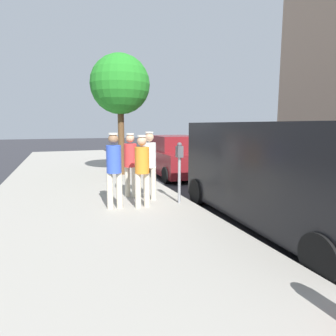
# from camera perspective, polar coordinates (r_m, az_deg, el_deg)

# --- Properties ---
(ground_plane) EXTENTS (80.00, 80.00, 0.00)m
(ground_plane) POSITION_cam_1_polar(r_m,az_deg,el_deg) (8.43, 9.71, -6.14)
(ground_plane) COLOR #2D2D33
(sidewalk_slab) EXTENTS (5.00, 32.00, 0.15)m
(sidewalk_slab) POSITION_cam_1_polar(r_m,az_deg,el_deg) (7.38, -14.85, -7.81)
(sidewalk_slab) COLOR #9E998E
(sidewalk_slab) RESTS_ON ground
(parking_meter_near) EXTENTS (0.14, 0.18, 1.52)m
(parking_meter_near) POSITION_cam_1_polar(r_m,az_deg,el_deg) (7.27, 2.22, 1.14)
(parking_meter_near) COLOR gray
(parking_meter_near) RESTS_ON sidewalk_slab
(pedestrian_in_red) EXTENTS (0.34, 0.34, 1.72)m
(pedestrian_in_red) POSITION_cam_1_polar(r_m,az_deg,el_deg) (7.94, -7.28, 1.40)
(pedestrian_in_red) COLOR beige
(pedestrian_in_red) RESTS_ON sidewalk_slab
(pedestrian_in_orange) EXTENTS (0.36, 0.34, 1.71)m
(pedestrian_in_orange) POSITION_cam_1_polar(r_m,az_deg,el_deg) (6.90, -5.03, 0.31)
(pedestrian_in_orange) COLOR beige
(pedestrian_in_orange) RESTS_ON sidewalk_slab
(pedestrian_in_white) EXTENTS (0.34, 0.34, 1.77)m
(pedestrian_in_white) POSITION_cam_1_polar(r_m,az_deg,el_deg) (7.63, -3.62, 1.40)
(pedestrian_in_white) COLOR beige
(pedestrian_in_white) RESTS_ON sidewalk_slab
(pedestrian_in_blue) EXTENTS (0.36, 0.34, 1.76)m
(pedestrian_in_blue) POSITION_cam_1_polar(r_m,az_deg,el_deg) (6.89, -10.42, 0.48)
(pedestrian_in_blue) COLOR beige
(pedestrian_in_blue) RESTS_ON sidewalk_slab
(parked_van) EXTENTS (2.27, 5.26, 2.15)m
(parked_van) POSITION_cam_1_polar(r_m,az_deg,el_deg) (6.49, 21.02, -0.54)
(parked_van) COLOR black
(parked_van) RESTS_ON ground
(parked_sedan_behind) EXTENTS (2.02, 4.44, 1.65)m
(parked_sedan_behind) POSITION_cam_1_polar(r_m,az_deg,el_deg) (12.28, 1.18, 2.10)
(parked_sedan_behind) COLOR maroon
(parked_sedan_behind) RESTS_ON ground
(street_tree) EXTENTS (2.26, 2.26, 4.59)m
(street_tree) POSITION_cam_1_polar(r_m,az_deg,el_deg) (11.73, -9.27, 15.59)
(street_tree) COLOR brown
(street_tree) RESTS_ON sidewalk_slab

